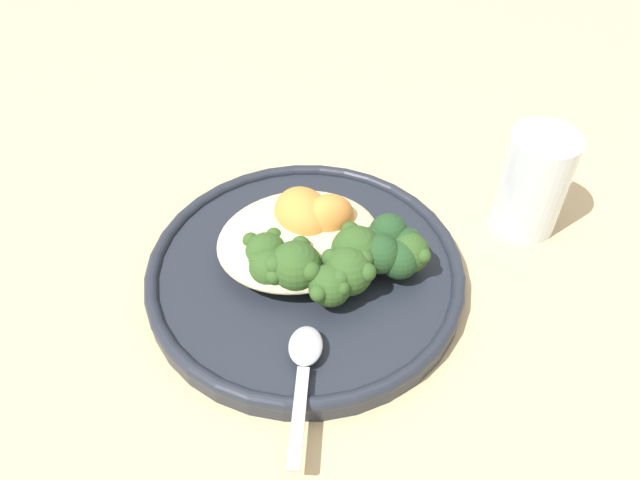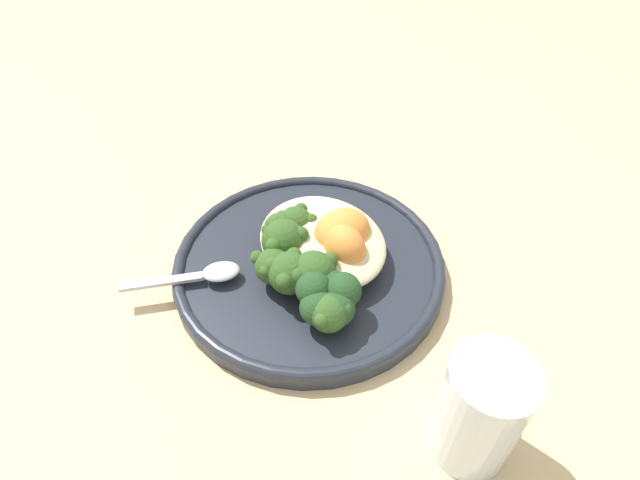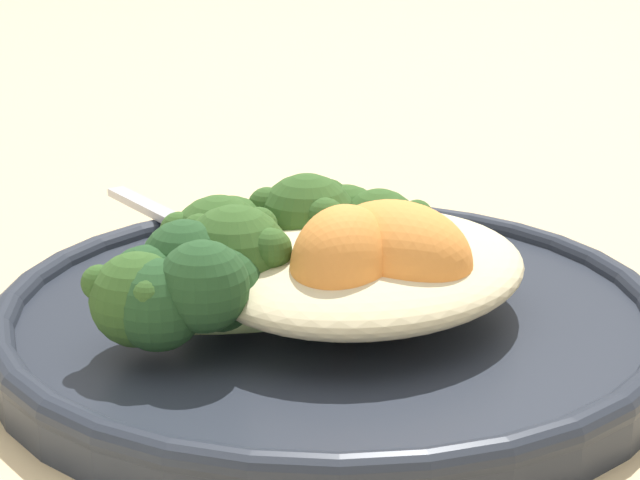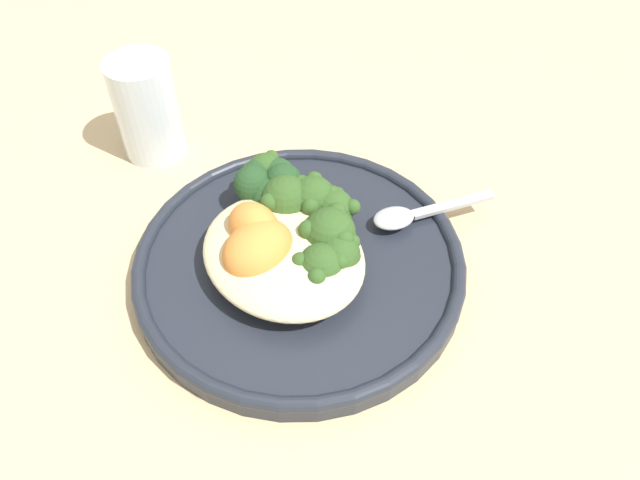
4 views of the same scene
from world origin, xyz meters
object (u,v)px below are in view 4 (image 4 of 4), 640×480
object	(u,v)px
broccoli_stalk_6	(265,188)
sweet_potato_chunk_0	(255,247)
spoon	(409,215)
sweet_potato_chunk_2	(259,254)
broccoli_stalk_4	(307,205)
quinoa_mound	(286,252)
broccoli_stalk_5	(282,207)
broccoli_stalk_1	(318,255)
broccoli_stalk_2	(315,237)
water_glass	(147,108)
kale_tuft	(268,183)
broccoli_stalk_0	(309,262)
plate	(299,263)
sweet_potato_chunk_1	(254,229)
broccoli_stalk_3	(321,219)

from	to	relation	value
broccoli_stalk_6	sweet_potato_chunk_0	bearing A→B (deg)	179.30
spoon	sweet_potato_chunk_2	bearing A→B (deg)	-174.94
broccoli_stalk_4	spoon	bearing A→B (deg)	-44.69
sweet_potato_chunk_0	sweet_potato_chunk_2	xyz separation A→B (m)	(-0.00, -0.00, -0.01)
broccoli_stalk_6	broccoli_stalk_4	bearing A→B (deg)	-123.27
sweet_potato_chunk_0	sweet_potato_chunk_2	distance (m)	0.01
quinoa_mound	broccoli_stalk_5	distance (m)	0.05
broccoli_stalk_1	sweet_potato_chunk_0	distance (m)	0.05
broccoli_stalk_1	broccoli_stalk_6	size ratio (longest dim) A/B	0.92
broccoli_stalk_2	sweet_potato_chunk_0	size ratio (longest dim) A/B	1.66
quinoa_mound	sweet_potato_chunk_0	world-z (taller)	sweet_potato_chunk_0
broccoli_stalk_4	water_glass	world-z (taller)	water_glass
sweet_potato_chunk_2	broccoli_stalk_6	bearing A→B (deg)	-39.95
broccoli_stalk_4	kale_tuft	bearing A→B (deg)	95.51
sweet_potato_chunk_0	water_glass	distance (m)	0.21
broccoli_stalk_0	sweet_potato_chunk_0	size ratio (longest dim) A/B	1.41
sweet_potato_chunk_2	broccoli_stalk_5	bearing A→B (deg)	-58.23
plate	kale_tuft	distance (m)	0.08
broccoli_stalk_4	broccoli_stalk_6	xyz separation A→B (m)	(0.04, 0.01, -0.00)
broccoli_stalk_4	spoon	size ratio (longest dim) A/B	0.81
quinoa_mound	broccoli_stalk_4	size ratio (longest dim) A/B	1.54
spoon	water_glass	size ratio (longest dim) A/B	1.12
spoon	water_glass	xyz separation A→B (m)	(0.25, 0.11, 0.02)
broccoli_stalk_4	broccoli_stalk_5	xyz separation A→B (m)	(0.01, 0.02, 0.00)
broccoli_stalk_5	water_glass	bearing A→B (deg)	72.71
sweet_potato_chunk_1	water_glass	world-z (taller)	water_glass
plate	kale_tuft	world-z (taller)	kale_tuft
kale_tuft	broccoli_stalk_3	bearing A→B (deg)	-170.88
broccoli_stalk_6	sweet_potato_chunk_0	distance (m)	0.08
broccoli_stalk_0	sweet_potato_chunk_0	world-z (taller)	sweet_potato_chunk_0
water_glass	broccoli_stalk_2	bearing A→B (deg)	-174.73
spoon	kale_tuft	bearing A→B (deg)	149.81
broccoli_stalk_6	kale_tuft	xyz separation A→B (m)	(-0.00, -0.00, 0.00)
broccoli_stalk_2	sweet_potato_chunk_0	xyz separation A→B (m)	(0.02, 0.04, 0.00)
broccoli_stalk_4	water_glass	bearing A→B (deg)	95.09
sweet_potato_chunk_1	sweet_potato_chunk_2	bearing A→B (deg)	152.23
sweet_potato_chunk_2	spoon	xyz separation A→B (m)	(-0.04, -0.13, -0.01)
quinoa_mound	broccoli_stalk_4	xyz separation A→B (m)	(0.03, -0.04, 0.01)
broccoli_stalk_5	water_glass	xyz separation A→B (m)	(0.18, 0.02, 0.01)
broccoli_stalk_1	broccoli_stalk_3	distance (m)	0.04
broccoli_stalk_5	sweet_potato_chunk_2	size ratio (longest dim) A/B	1.43
quinoa_mound	water_glass	size ratio (longest dim) A/B	1.40
broccoli_stalk_2	sweet_potato_chunk_2	bearing A→B (deg)	-164.70
sweet_potato_chunk_1	spoon	xyz separation A→B (m)	(-0.06, -0.12, -0.02)
kale_tuft	sweet_potato_chunk_1	bearing A→B (deg)	132.35
broccoli_stalk_3	sweet_potato_chunk_2	world-z (taller)	same
broccoli_stalk_6	sweet_potato_chunk_0	size ratio (longest dim) A/B	1.71
broccoli_stalk_4	kale_tuft	world-z (taller)	same
sweet_potato_chunk_1	spoon	world-z (taller)	sweet_potato_chunk_1
broccoli_stalk_1	broccoli_stalk_6	distance (m)	0.09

